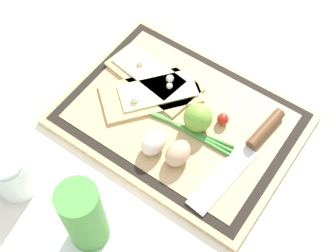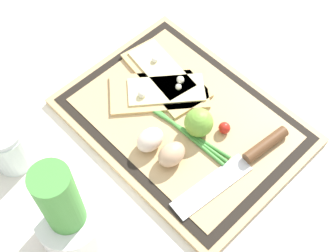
{
  "view_description": "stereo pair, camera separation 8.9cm",
  "coord_description": "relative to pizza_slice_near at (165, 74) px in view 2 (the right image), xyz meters",
  "views": [
    {
      "loc": [
        -0.27,
        0.43,
        0.79
      ],
      "look_at": [
        0.0,
        0.04,
        0.03
      ],
      "focal_mm": 50.0,
      "sensor_mm": 36.0,
      "label": 1
    },
    {
      "loc": [
        -0.34,
        0.37,
        0.79
      ],
      "look_at": [
        0.0,
        0.04,
        0.03
      ],
      "focal_mm": 50.0,
      "sensor_mm": 36.0,
      "label": 2
    }
  ],
  "objects": [
    {
      "name": "pizza_slice_near",
      "position": [
        0.0,
        0.0,
        0.0
      ],
      "size": [
        0.21,
        0.13,
        0.02
      ],
      "color": "tan",
      "rests_on": "cutting_board"
    },
    {
      "name": "egg_pink",
      "position": [
        -0.1,
        0.14,
        0.02
      ],
      "size": [
        0.04,
        0.06,
        0.04
      ],
      "primitive_type": "ellipsoid",
      "color": "beige",
      "rests_on": "cutting_board"
    },
    {
      "name": "scallion_bunch",
      "position": [
        -0.1,
        0.07,
        -0.0
      ],
      "size": [
        0.27,
        0.05,
        0.01
      ],
      "color": "#47933D",
      "rests_on": "cutting_board"
    },
    {
      "name": "egg_brown",
      "position": [
        -0.15,
        0.13,
        0.02
      ],
      "size": [
        0.04,
        0.06,
        0.04
      ],
      "primitive_type": "ellipsoid",
      "color": "tan",
      "rests_on": "cutting_board"
    },
    {
      "name": "pizza_slice_far",
      "position": [
        -0.03,
        0.04,
        0.0
      ],
      "size": [
        0.2,
        0.22,
        0.02
      ],
      "color": "tan",
      "rests_on": "cutting_board"
    },
    {
      "name": "sauce_jar",
      "position": [
        0.06,
        0.34,
        0.02
      ],
      "size": [
        0.08,
        0.08,
        0.1
      ],
      "color": "silver",
      "rests_on": "ground_plane"
    },
    {
      "name": "cherry_tomato_red",
      "position": [
        -0.18,
        0.01,
        0.01
      ],
      "size": [
        0.02,
        0.02,
        0.02
      ],
      "primitive_type": "sphere",
      "color": "red",
      "rests_on": "cutting_board"
    },
    {
      "name": "lime",
      "position": [
        -0.14,
        0.05,
        0.02
      ],
      "size": [
        0.06,
        0.06,
        0.06
      ],
      "primitive_type": "sphere",
      "color": "#70A838",
      "rests_on": "cutting_board"
    },
    {
      "name": "herb_pot",
      "position": [
        -0.13,
        0.34,
        0.05
      ],
      "size": [
        0.11,
        0.11,
        0.22
      ],
      "color": "white",
      "rests_on": "ground_plane"
    },
    {
      "name": "cutting_board",
      "position": [
        -0.1,
        0.05,
        -0.01
      ],
      "size": [
        0.46,
        0.34,
        0.02
      ],
      "color": "tan",
      "rests_on": "ground_plane"
    },
    {
      "name": "knife",
      "position": [
        -0.25,
        0.02,
        0.0
      ],
      "size": [
        0.06,
        0.27,
        0.02
      ],
      "color": "silver",
      "rests_on": "cutting_board"
    },
    {
      "name": "ground_plane",
      "position": [
        -0.1,
        0.05,
        -0.02
      ],
      "size": [
        6.0,
        6.0,
        0.0
      ],
      "primitive_type": "plane",
      "color": "silver"
    }
  ]
}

